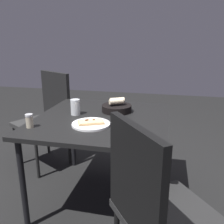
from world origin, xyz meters
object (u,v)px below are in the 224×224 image
at_px(dining_table, 103,124).
at_px(bread_basket, 117,107).
at_px(chair_far, 155,205).
at_px(pizza_plate, 91,124).
at_px(pepper_shaker, 29,122).
at_px(beer_glass, 75,108).
at_px(chair_near, 48,113).

height_order(dining_table, bread_basket, bread_basket).
bearing_deg(chair_far, bread_basket, -157.62).
bearing_deg(pizza_plate, bread_basket, 163.20).
xyz_separation_m(dining_table, bread_basket, (-0.16, 0.07, 0.09)).
xyz_separation_m(dining_table, pepper_shaker, (0.32, -0.42, 0.10)).
height_order(pizza_plate, pepper_shaker, pepper_shaker).
distance_m(beer_glass, chair_near, 0.71).
bearing_deg(chair_near, beer_glass, 46.42).
relative_size(dining_table, pizza_plate, 3.86).
distance_m(dining_table, pizza_plate, 0.20).
bearing_deg(dining_table, beer_glass, -94.47).
bearing_deg(pepper_shaker, chair_far, 64.44).
xyz_separation_m(bread_basket, chair_near, (-0.32, -0.78, -0.20)).
height_order(beer_glass, pepper_shaker, beer_glass).
xyz_separation_m(pizza_plate, bread_basket, (-0.35, 0.11, 0.03)).
relative_size(bread_basket, chair_far, 0.25).
distance_m(pizza_plate, chair_near, 0.97).
bearing_deg(beer_glass, chair_far, 41.59).
bearing_deg(chair_far, pepper_shaker, -115.56).
distance_m(pizza_plate, chair_far, 0.74).
distance_m(dining_table, chair_far, 0.86).
xyz_separation_m(chair_near, chair_far, (1.21, 1.15, 0.00)).
height_order(dining_table, chair_near, chair_near).
distance_m(pepper_shaker, chair_near, 0.88).
relative_size(pepper_shaker, chair_near, 0.10).
distance_m(dining_table, beer_glass, 0.25).
xyz_separation_m(dining_table, beer_glass, (-0.02, -0.22, 0.11)).
relative_size(beer_glass, chair_near, 0.13).
distance_m(bread_basket, beer_glass, 0.33).
distance_m(pizza_plate, beer_glass, 0.28).
bearing_deg(bread_basket, dining_table, -24.45).
xyz_separation_m(bread_basket, beer_glass, (0.15, -0.30, 0.02)).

